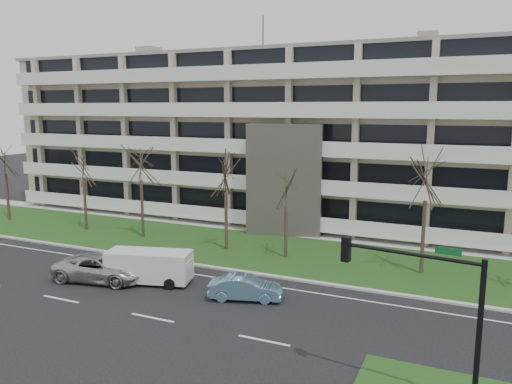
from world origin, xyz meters
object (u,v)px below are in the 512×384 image
at_px(silver_pickup, 102,268).
at_px(traffic_signal, 428,304).
at_px(blue_sedan, 245,288).
at_px(white_van, 150,264).

relative_size(silver_pickup, traffic_signal, 0.98).
bearing_deg(silver_pickup, traffic_signal, -116.24).
relative_size(blue_sedan, traffic_signal, 0.69).
bearing_deg(traffic_signal, blue_sedan, 155.39).
xyz_separation_m(silver_pickup, traffic_signal, (19.00, -5.51, 2.95)).
bearing_deg(blue_sedan, white_van, 72.11).
bearing_deg(traffic_signal, white_van, 166.41).
xyz_separation_m(silver_pickup, blue_sedan, (9.18, 0.78, -0.13)).
xyz_separation_m(blue_sedan, white_van, (-6.27, 0.08, 0.50)).
distance_m(blue_sedan, white_van, 6.29).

